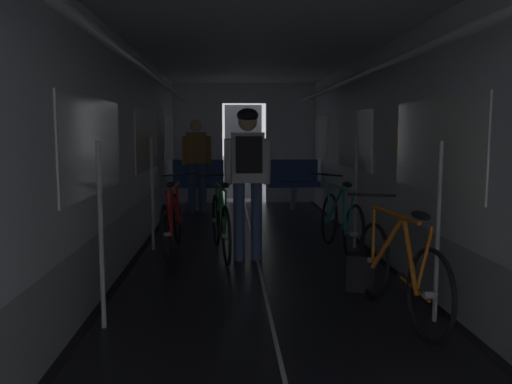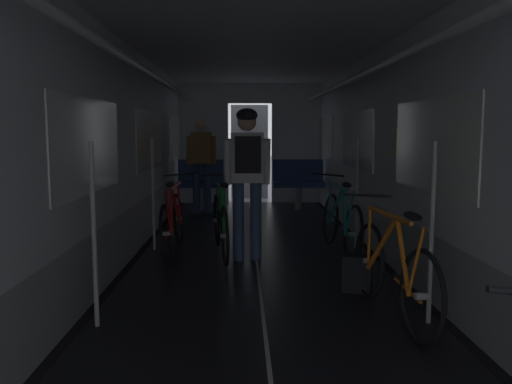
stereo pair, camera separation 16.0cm
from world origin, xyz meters
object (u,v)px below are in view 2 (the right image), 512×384
object	(u,v)px
bicycle_teal	(341,222)
bicycle_green_in_aisle	(221,223)
bicycle_orange	(392,271)
bench_seat_far_right	(298,179)
bench_seat_far_left	(203,180)
bicycle_red	(173,222)
backpack_on_floor	(358,273)
person_standing_near_bench	(201,159)
person_cyclist_aisle	(247,167)

from	to	relation	value
bicycle_teal	bicycle_green_in_aisle	size ratio (longest dim) A/B	1.01
bicycle_green_in_aisle	bicycle_teal	bearing A→B (deg)	1.93
bicycle_teal	bicycle_orange	bearing A→B (deg)	-90.31
bicycle_orange	bench_seat_far_right	bearing A→B (deg)	91.11
bench_seat_far_left	bicycle_red	size ratio (longest dim) A/B	0.58
bicycle_teal	bicycle_green_in_aisle	xyz separation A→B (m)	(-1.45, -0.05, 0.00)
bicycle_teal	bench_seat_far_right	bearing A→B (deg)	91.97
backpack_on_floor	bicycle_orange	bearing A→B (deg)	-81.06
bench_seat_far_left	backpack_on_floor	size ratio (longest dim) A/B	2.89
bench_seat_far_left	person_standing_near_bench	size ratio (longest dim) A/B	0.58
bench_seat_far_right	person_standing_near_bench	distance (m)	1.88
bicycle_orange	person_standing_near_bench	distance (m)	5.84
bicycle_orange	bicycle_red	distance (m)	3.06
bench_seat_far_left	person_standing_near_bench	bearing A→B (deg)	-89.59
bicycle_teal	person_standing_near_bench	xyz separation A→B (m)	(-1.92, 3.28, 0.59)
person_cyclist_aisle	backpack_on_floor	distance (m)	1.79
bicycle_teal	person_standing_near_bench	distance (m)	3.85
bicycle_orange	bicycle_teal	size ratio (longest dim) A/B	1.00
person_cyclist_aisle	person_standing_near_bench	xyz separation A→B (m)	(-0.79, 3.60, -0.10)
bench_seat_far_left	bicycle_teal	xyz separation A→B (m)	(1.93, -3.66, -0.19)
bicycle_orange	backpack_on_floor	size ratio (longest dim) A/B	4.96
bicycle_green_in_aisle	backpack_on_floor	xyz separation A→B (m)	(1.32, -1.45, -0.21)
bench_seat_far_left	bicycle_red	distance (m)	3.57
bicycle_orange	bicycle_red	size ratio (longest dim) A/B	1.00
bicycle_red	person_cyclist_aisle	distance (m)	1.20
bicycle_red	bicycle_teal	distance (m)	2.03
bench_seat_far_left	backpack_on_floor	world-z (taller)	bench_seat_far_left
person_standing_near_bench	bench_seat_far_right	bearing A→B (deg)	11.83
person_cyclist_aisle	bicycle_green_in_aisle	size ratio (longest dim) A/B	1.03
bench_seat_far_right	person_cyclist_aisle	xyz separation A→B (m)	(-1.01, -3.97, 0.50)
bicycle_orange	bicycle_teal	bearing A→B (deg)	89.69
bench_seat_far_right	bicycle_teal	distance (m)	3.66
bench_seat_far_right	bicycle_orange	xyz separation A→B (m)	(0.11, -5.86, -0.18)
person_cyclist_aisle	bicycle_green_in_aisle	xyz separation A→B (m)	(-0.31, 0.27, -0.69)
bicycle_red	person_standing_near_bench	distance (m)	3.24
person_standing_near_bench	person_cyclist_aisle	bearing A→B (deg)	-77.59
bicycle_red	person_cyclist_aisle	xyz separation A→B (m)	(0.90, -0.41, 0.69)
bicycle_green_in_aisle	bicycle_red	bearing A→B (deg)	166.21
person_cyclist_aisle	bicycle_green_in_aisle	distance (m)	0.80
bench_seat_far_left	person_standing_near_bench	world-z (taller)	person_standing_near_bench
person_cyclist_aisle	bicycle_teal	bearing A→B (deg)	15.56
bench_seat_far_right	bicycle_teal	xyz separation A→B (m)	(0.13, -3.66, -0.19)
bicycle_teal	person_cyclist_aisle	world-z (taller)	person_cyclist_aisle
bicycle_red	backpack_on_floor	bearing A→B (deg)	-39.78
bicycle_red	backpack_on_floor	distance (m)	2.49
bicycle_green_in_aisle	person_standing_near_bench	size ratio (longest dim) A/B	1.00
person_standing_near_bench	backpack_on_floor	size ratio (longest dim) A/B	4.96
bench_seat_far_left	person_cyclist_aisle	world-z (taller)	person_cyclist_aisle
person_cyclist_aisle	bench_seat_far_left	bearing A→B (deg)	101.30
bicycle_orange	bench_seat_far_left	bearing A→B (deg)	108.09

